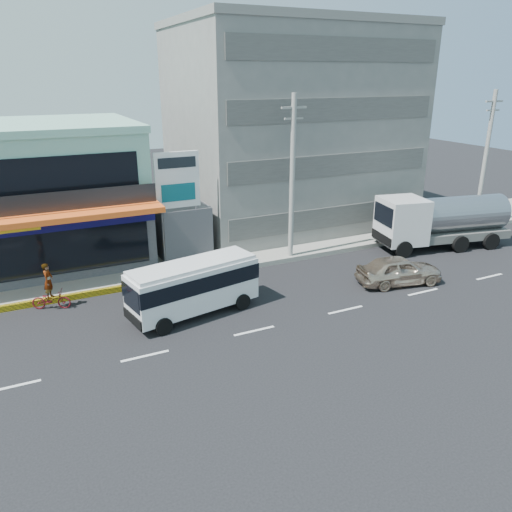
{
  "coord_description": "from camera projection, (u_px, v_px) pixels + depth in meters",
  "views": [
    {
      "loc": [
        -8.58,
        -18.18,
        10.97
      ],
      "look_at": [
        1.76,
        3.5,
        2.2
      ],
      "focal_mm": 35.0,
      "sensor_mm": 36.0,
      "label": 1
    }
  ],
  "objects": [
    {
      "name": "concrete_building",
      "position": [
        290.0,
        131.0,
        37.0
      ],
      "size": [
        16.0,
        12.0,
        14.0
      ],
      "primitive_type": "cube",
      "color": "gray",
      "rests_on": "ground"
    },
    {
      "name": "utility_pole_far",
      "position": [
        485.0,
        160.0,
        36.05
      ],
      "size": [
        1.6,
        0.3,
        10.0
      ],
      "color": "#999993",
      "rests_on": "ground"
    },
    {
      "name": "tanker_truck",
      "position": [
        439.0,
        220.0,
        32.98
      ],
      "size": [
        9.24,
        4.28,
        3.51
      ],
      "color": "silver",
      "rests_on": "ground"
    },
    {
      "name": "gap_structure",
      "position": [
        175.0,
        226.0,
        32.22
      ],
      "size": [
        3.0,
        6.0,
        3.5
      ],
      "primitive_type": "cube",
      "color": "#403F44",
      "rests_on": "ground"
    },
    {
      "name": "billboard",
      "position": [
        178.0,
        186.0,
        28.55
      ],
      "size": [
        2.6,
        0.18,
        6.9
      ],
      "color": "gray",
      "rests_on": "ground"
    },
    {
      "name": "shop_building",
      "position": [
        34.0,
        198.0,
        29.86
      ],
      "size": [
        12.4,
        11.7,
        8.0
      ],
      "color": "#403F44",
      "rests_on": "ground"
    },
    {
      "name": "motorcycle_rider",
      "position": [
        50.0,
        294.0,
        24.54
      ],
      "size": [
        1.98,
        1.3,
        2.4
      ],
      "color": "#560C12",
      "rests_on": "ground"
    },
    {
      "name": "satellite_dish",
      "position": [
        178.0,
        202.0,
        30.74
      ],
      "size": [
        1.5,
        1.5,
        0.15
      ],
      "primitive_type": "cylinder",
      "color": "slate",
      "rests_on": "gap_structure"
    },
    {
      "name": "minibus",
      "position": [
        193.0,
        284.0,
        23.76
      ],
      "size": [
        6.59,
        3.2,
        2.64
      ],
      "color": "silver",
      "rests_on": "ground"
    },
    {
      "name": "utility_pole_near",
      "position": [
        292.0,
        179.0,
        29.58
      ],
      "size": [
        1.6,
        0.3,
        10.0
      ],
      "color": "#999993",
      "rests_on": "ground"
    },
    {
      "name": "ground",
      "position": [
        254.0,
        331.0,
        22.64
      ],
      "size": [
        120.0,
        120.0,
        0.0
      ],
      "primitive_type": "plane",
      "color": "black",
      "rests_on": "ground"
    },
    {
      "name": "sidewalk",
      "position": [
        261.0,
        250.0,
        32.67
      ],
      "size": [
        70.0,
        5.0,
        0.3
      ],
      "primitive_type": "cube",
      "color": "gray",
      "rests_on": "ground"
    },
    {
      "name": "sedan",
      "position": [
        399.0,
        270.0,
        27.5
      ],
      "size": [
        4.98,
        2.75,
        1.6
      ],
      "primitive_type": "imported",
      "rotation": [
        0.0,
        0.0,
        1.38
      ],
      "color": "#C2AC94",
      "rests_on": "ground"
    }
  ]
}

